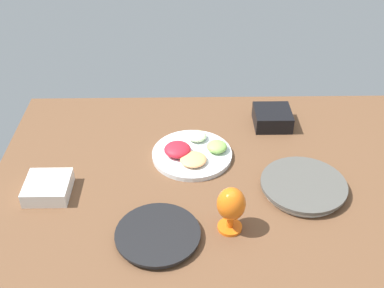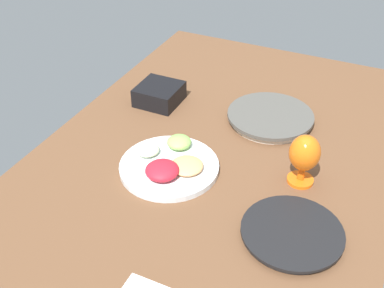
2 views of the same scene
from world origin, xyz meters
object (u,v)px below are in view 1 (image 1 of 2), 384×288
dinner_plate_left (303,186)px  hurricane_glass_orange (231,206)px  square_bowl_black (272,117)px  dinner_plate_right (158,235)px  fruit_platter (192,152)px  square_bowl_white (48,187)px

dinner_plate_left → hurricane_glass_orange: size_ratio=1.85×
dinner_plate_left → square_bowl_black: size_ratio=1.98×
dinner_plate_right → fruit_platter: (-10.83, -39.37, 0.63)cm
dinner_plate_right → square_bowl_white: size_ratio=1.77×
square_bowl_white → square_bowl_black: bearing=-153.7°
square_bowl_black → dinner_plate_left: bearing=96.5°
fruit_platter → square_bowl_white: fruit_platter is taller
dinner_plate_left → fruit_platter: (36.38, -18.79, 0.22)cm
hurricane_glass_orange → dinner_plate_left: bearing=-146.5°
fruit_platter → square_bowl_white: size_ratio=2.01×
dinner_plate_left → square_bowl_white: (83.82, 0.23, 1.16)cm
fruit_platter → square_bowl_white: (47.44, 19.02, 0.94)cm
square_bowl_white → fruit_platter: bearing=-158.2°
fruit_platter → square_bowl_white: bearing=21.8°
dinner_plate_right → hurricane_glass_orange: bearing=-170.6°
fruit_platter → hurricane_glass_orange: hurricane_glass_orange is taller
fruit_platter → hurricane_glass_orange: (-10.70, 35.78, 7.48)cm
square_bowl_white → hurricane_glass_orange: bearing=163.9°
dinner_plate_left → hurricane_glass_orange: hurricane_glass_orange is taller
fruit_platter → dinner_plate_right: bearing=74.6°
hurricane_glass_orange → square_bowl_white: (58.14, -16.77, -6.53)cm
dinner_plate_left → fruit_platter: size_ratio=0.98×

